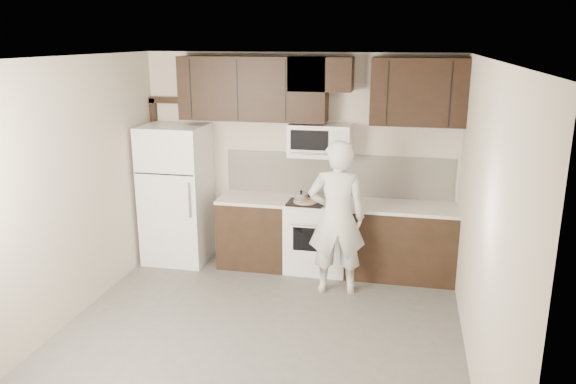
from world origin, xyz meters
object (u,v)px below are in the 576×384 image
(refrigerator, at_px, (177,194))
(person, at_px, (337,218))
(stove, at_px, (317,235))
(microwave, at_px, (320,140))

(refrigerator, xyz_separation_m, person, (2.17, -0.56, -0.00))
(refrigerator, relative_size, person, 1.00)
(stove, bearing_deg, person, -62.29)
(stove, xyz_separation_m, microwave, (-0.00, 0.12, 1.19))
(refrigerator, bearing_deg, stove, 1.51)
(stove, distance_m, person, 0.81)
(stove, xyz_separation_m, person, (0.32, -0.61, 0.44))
(microwave, distance_m, person, 1.09)
(person, bearing_deg, stove, -71.75)
(refrigerator, distance_m, person, 2.24)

